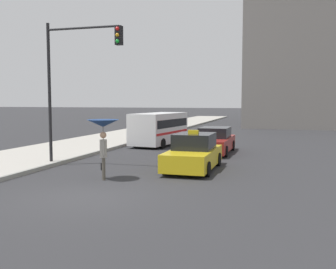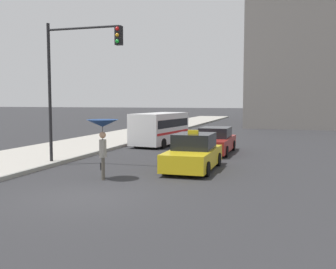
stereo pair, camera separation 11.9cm
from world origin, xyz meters
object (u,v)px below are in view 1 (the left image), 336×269
Objects in this scene: pedestrian_with_umbrella at (103,129)px; traffic_light at (75,67)px; sedan_red at (214,141)px; ambulance_van at (159,127)px; taxi at (194,154)px.

traffic_light is (-2.44, 2.37, 2.52)m from pedestrian_with_umbrella.
traffic_light is (-5.12, -6.32, 3.75)m from sedan_red.
sedan_red is 0.73× the size of traffic_light.
sedan_red is 5.03m from ambulance_van.
taxi is 1.90× the size of pedestrian_with_umbrella.
pedestrian_with_umbrella is 0.35× the size of traffic_light.
sedan_red is 0.88× the size of ambulance_van.
taxi is 0.80× the size of ambulance_van.
sedan_red is at bearing -89.25° from taxi.
pedestrian_with_umbrella reaches higher than sedan_red.
sedan_red is (-0.07, 5.65, -0.03)m from taxi.
sedan_red is at bearing -45.40° from pedestrian_with_umbrella.
ambulance_van reaches higher than taxi.
traffic_light is at bearing 50.99° from sedan_red.
sedan_red is 2.08× the size of pedestrian_with_umbrella.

